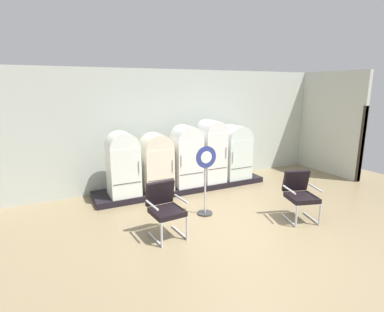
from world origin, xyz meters
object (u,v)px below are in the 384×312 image
(refrigerator_1, at_px, (157,161))
(refrigerator_4, at_px, (235,150))
(refrigerator_2, at_px, (187,154))
(armchair_right, at_px, (300,193))
(sign_stand, at_px, (206,182))
(refrigerator_0, at_px, (123,162))
(armchair_left, at_px, (165,206))
(refrigerator_3, at_px, (211,149))

(refrigerator_1, bearing_deg, refrigerator_4, 0.97)
(refrigerator_2, bearing_deg, refrigerator_4, 1.72)
(refrigerator_4, distance_m, armchair_right, 2.61)
(armchair_right, bearing_deg, refrigerator_1, 129.19)
(armchair_right, height_order, sign_stand, sign_stand)
(refrigerator_2, height_order, sign_stand, refrigerator_2)
(refrigerator_0, relative_size, armchair_left, 1.53)
(refrigerator_2, xyz_separation_m, sign_stand, (-0.30, -1.52, -0.25))
(refrigerator_1, distance_m, refrigerator_3, 1.54)
(refrigerator_1, relative_size, refrigerator_2, 0.91)
(sign_stand, bearing_deg, refrigerator_1, 107.91)
(refrigerator_3, relative_size, armchair_left, 1.68)
(refrigerator_0, bearing_deg, refrigerator_4, 0.70)
(refrigerator_1, bearing_deg, refrigerator_0, 179.91)
(refrigerator_2, distance_m, refrigerator_3, 0.74)
(refrigerator_1, height_order, refrigerator_2, refrigerator_2)
(refrigerator_0, relative_size, sign_stand, 1.02)
(refrigerator_4, relative_size, armchair_left, 1.50)
(refrigerator_1, distance_m, armchair_right, 3.30)
(refrigerator_0, relative_size, armchair_right, 1.53)
(refrigerator_0, distance_m, sign_stand, 2.02)
(refrigerator_3, distance_m, armchair_right, 2.67)
(refrigerator_2, bearing_deg, refrigerator_1, 179.58)
(refrigerator_2, bearing_deg, refrigerator_0, 179.75)
(refrigerator_0, relative_size, refrigerator_1, 1.07)
(refrigerator_1, xyz_separation_m, sign_stand, (0.49, -1.53, -0.16))
(refrigerator_0, height_order, refrigerator_4, refrigerator_0)
(armchair_right, bearing_deg, armchair_left, 168.47)
(refrigerator_2, xyz_separation_m, armchair_right, (1.28, -2.54, -0.40))
(armchair_left, relative_size, armchair_right, 1.00)
(refrigerator_0, distance_m, refrigerator_2, 1.60)
(refrigerator_2, height_order, armchair_left, refrigerator_2)
(armchair_right, bearing_deg, refrigerator_2, 116.79)
(refrigerator_4, bearing_deg, sign_stand, -138.63)
(refrigerator_0, distance_m, refrigerator_3, 2.34)
(refrigerator_3, bearing_deg, sign_stand, -123.56)
(refrigerator_2, bearing_deg, armchair_left, -124.61)
(refrigerator_3, bearing_deg, refrigerator_2, -176.70)
(refrigerator_1, xyz_separation_m, refrigerator_2, (0.79, -0.01, 0.08))
(refrigerator_3, xyz_separation_m, refrigerator_4, (0.74, 0.00, -0.11))
(refrigerator_2, xyz_separation_m, refrigerator_4, (1.48, 0.04, -0.05))
(refrigerator_1, relative_size, refrigerator_3, 0.86)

